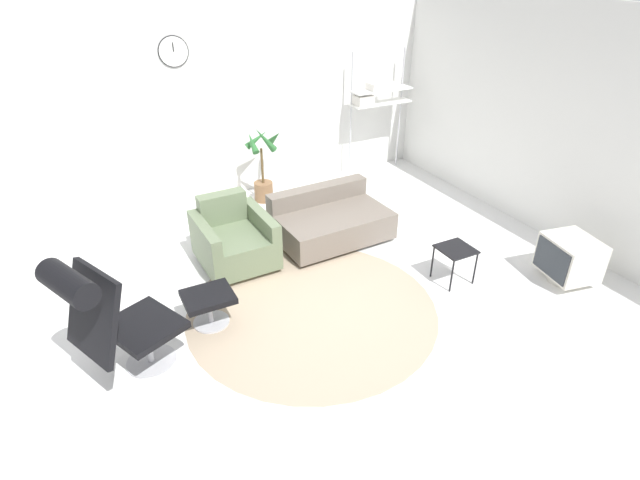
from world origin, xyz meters
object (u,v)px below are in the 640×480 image
object	(u,v)px
couch_low	(330,222)
crt_television	(569,259)
side_table	(456,252)
shelf_unit	(376,96)
armchair_red	(234,242)
lounge_chair	(105,311)
ottoman	(209,302)
potted_plant	(264,170)

from	to	relation	value
couch_low	crt_television	bearing A→B (deg)	129.72
side_table	shelf_unit	distance (m)	3.38
armchair_red	lounge_chair	bearing A→B (deg)	40.70
lounge_chair	couch_low	xyz separation A→B (m)	(2.78, 1.37, -0.52)
ottoman	armchair_red	size ratio (longest dim) A/B	0.52
couch_low	side_table	xyz separation A→B (m)	(0.76, -1.48, 0.13)
potted_plant	shelf_unit	xyz separation A→B (m)	(2.00, 0.17, 0.81)
shelf_unit	crt_television	bearing A→B (deg)	-87.06
potted_plant	crt_television	bearing A→B (deg)	-58.23
potted_plant	side_table	bearing A→B (deg)	-70.00
armchair_red	shelf_unit	xyz separation A→B (m)	(2.97, 1.64, 1.00)
ottoman	couch_low	xyz separation A→B (m)	(1.87, 0.97, -0.02)
side_table	shelf_unit	world-z (taller)	shelf_unit
side_table	shelf_unit	xyz separation A→B (m)	(0.93, 3.12, 0.92)
shelf_unit	couch_low	bearing A→B (deg)	-135.94
crt_television	potted_plant	bearing A→B (deg)	42.62
crt_television	ottoman	bearing A→B (deg)	84.44
crt_television	potted_plant	world-z (taller)	potted_plant
shelf_unit	armchair_red	bearing A→B (deg)	-151.07
potted_plant	armchair_red	bearing A→B (deg)	-123.41
couch_low	shelf_unit	xyz separation A→B (m)	(1.69, 1.64, 1.05)
armchair_red	couch_low	bearing A→B (deg)	178.58
potted_plant	shelf_unit	bearing A→B (deg)	4.83
armchair_red	shelf_unit	distance (m)	3.54
ottoman	side_table	xyz separation A→B (m)	(2.63, -0.51, 0.11)
potted_plant	shelf_unit	size ratio (longest dim) A/B	0.61
lounge_chair	ottoman	world-z (taller)	lounge_chair
couch_low	potted_plant	world-z (taller)	potted_plant
side_table	potted_plant	xyz separation A→B (m)	(-1.07, 2.95, 0.11)
side_table	potted_plant	bearing A→B (deg)	110.00
lounge_chair	shelf_unit	world-z (taller)	shelf_unit
armchair_red	crt_television	bearing A→B (deg)	145.13
crt_television	potted_plant	size ratio (longest dim) A/B	0.54
ottoman	crt_television	xyz separation A→B (m)	(3.75, -1.10, 0.03)
ottoman	armchair_red	distance (m)	1.13
couch_low	shelf_unit	bearing A→B (deg)	-138.47
lounge_chair	couch_low	world-z (taller)	lounge_chair
ottoman	lounge_chair	bearing A→B (deg)	-155.75
armchair_red	side_table	world-z (taller)	armchair_red
armchair_red	crt_television	world-z (taller)	armchair_red
lounge_chair	ottoman	distance (m)	1.11
ottoman	shelf_unit	xyz separation A→B (m)	(3.56, 2.60, 1.03)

